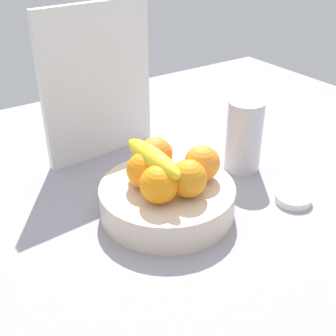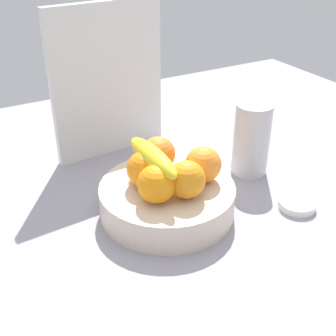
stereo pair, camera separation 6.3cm
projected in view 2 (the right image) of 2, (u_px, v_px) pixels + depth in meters
The scene contains 11 objects.
ground_plane at pixel (161, 212), 92.65cm from camera, with size 180.00×140.00×3.00cm, color gray.
fruit_bowl at pixel (168, 199), 88.56cm from camera, with size 26.64×26.64×6.24cm, color beige.
orange_front_left at pixel (187, 180), 82.19cm from camera, with size 7.14×7.14×7.14cm, color orange.
orange_front_right at pixel (203, 165), 87.02cm from camera, with size 7.14×7.14×7.14cm, color orange.
orange_center at pixel (158, 154), 90.80cm from camera, with size 7.14×7.14×7.14cm, color orange.
orange_back_left at pixel (144, 168), 85.69cm from camera, with size 7.14×7.14×7.14cm, color orange.
orange_back_right at pixel (157, 184), 80.88cm from camera, with size 7.14×7.14×7.14cm, color orange.
banana_bunch at pixel (153, 165), 85.52cm from camera, with size 12.19×18.52×8.40cm.
cutting_board at pixel (108, 82), 104.42cm from camera, with size 28.00×1.80×36.00cm, color silver.
thermos_tumbler at pixel (251, 139), 100.04cm from camera, with size 8.11×8.11×16.62cm, color #BFBDBF.
jar_lid at pixel (297, 204), 91.02cm from camera, with size 7.48×7.48×1.57cm, color white.
Camera 2 is at (-35.79, -66.64, 52.79)cm, focal length 47.83 mm.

